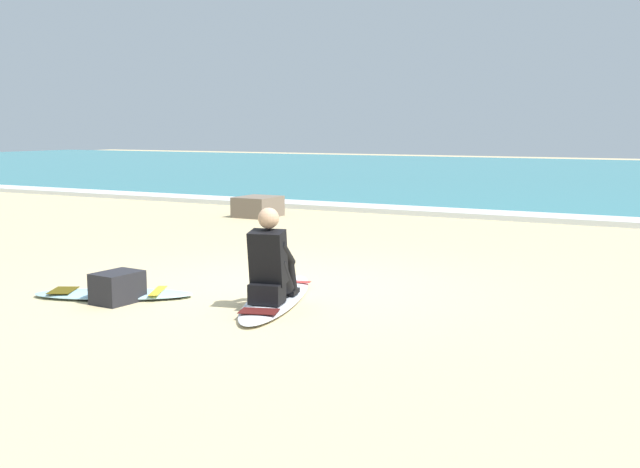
{
  "coord_description": "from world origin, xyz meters",
  "views": [
    {
      "loc": [
        4.24,
        -7.23,
        1.8
      ],
      "look_at": [
        0.12,
        0.62,
        0.55
      ],
      "focal_mm": 42.41,
      "sensor_mm": 36.0,
      "label": 1
    }
  ],
  "objects_px": {
    "surfboard_main": "(277,298)",
    "surfer_seated": "(271,265)",
    "shoreline_rock": "(258,207)",
    "surfboard_spare_near": "(113,294)",
    "beach_bag": "(118,287)"
  },
  "relations": [
    {
      "from": "surfboard_main",
      "to": "surfboard_spare_near",
      "type": "bearing_deg",
      "value": -157.83
    },
    {
      "from": "surfboard_main",
      "to": "shoreline_rock",
      "type": "bearing_deg",
      "value": 123.87
    },
    {
      "from": "surfboard_main",
      "to": "surfer_seated",
      "type": "bearing_deg",
      "value": -69.77
    },
    {
      "from": "surfboard_main",
      "to": "beach_bag",
      "type": "xyz_separation_m",
      "value": [
        -1.43,
        -0.83,
        0.12
      ]
    },
    {
      "from": "surfer_seated",
      "to": "surfboard_spare_near",
      "type": "height_order",
      "value": "surfer_seated"
    },
    {
      "from": "surfer_seated",
      "to": "beach_bag",
      "type": "xyz_separation_m",
      "value": [
        -1.53,
        -0.54,
        -0.28
      ]
    },
    {
      "from": "surfboard_spare_near",
      "to": "surfboard_main",
      "type": "bearing_deg",
      "value": 22.17
    },
    {
      "from": "beach_bag",
      "to": "surfer_seated",
      "type": "bearing_deg",
      "value": 19.38
    },
    {
      "from": "beach_bag",
      "to": "surfboard_spare_near",
      "type": "bearing_deg",
      "value": 142.91
    },
    {
      "from": "surfer_seated",
      "to": "shoreline_rock",
      "type": "distance_m",
      "value": 7.88
    },
    {
      "from": "shoreline_rock",
      "to": "surfboard_main",
      "type": "bearing_deg",
      "value": -56.13
    },
    {
      "from": "surfboard_main",
      "to": "surfboard_spare_near",
      "type": "height_order",
      "value": "same"
    },
    {
      "from": "surfboard_main",
      "to": "surfer_seated",
      "type": "xyz_separation_m",
      "value": [
        0.11,
        -0.29,
        0.4
      ]
    },
    {
      "from": "surfboard_spare_near",
      "to": "shoreline_rock",
      "type": "xyz_separation_m",
      "value": [
        -2.58,
        6.96,
        0.17
      ]
    },
    {
      "from": "surfer_seated",
      "to": "shoreline_rock",
      "type": "relative_size",
      "value": 1.09
    }
  ]
}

